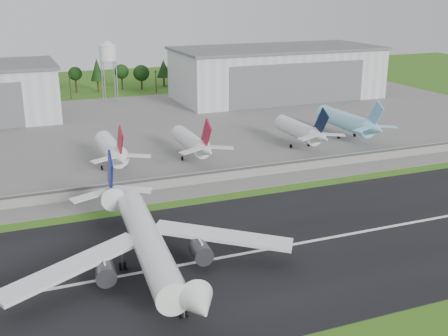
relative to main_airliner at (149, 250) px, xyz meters
name	(u,v)px	position (x,y,z in m)	size (l,w,h in m)	color
ground	(316,265)	(31.50, -9.56, -4.89)	(600.00, 600.00, 0.00)	#1F5714
runway	(292,245)	(31.50, 0.44, -4.84)	(320.00, 60.00, 0.10)	black
runway_centerline	(292,245)	(31.50, 0.44, -4.78)	(220.00, 1.00, 0.02)	white
apron	(156,131)	(31.50, 110.44, -4.84)	(320.00, 150.00, 0.10)	slate
blast_fence	(217,176)	(31.50, 45.42, -3.09)	(240.00, 0.61, 3.50)	gray
hangar_east	(277,72)	(106.50, 155.35, 7.73)	(102.00, 47.00, 25.20)	silver
water_tower	(108,51)	(26.50, 175.44, 19.66)	(8.40, 8.40, 29.40)	#99999E
utility_poles	(115,96)	(31.50, 190.44, -4.89)	(230.00, 3.00, 12.00)	black
treeline	(109,91)	(31.50, 205.44, -4.89)	(320.00, 16.00, 22.00)	black
main_airliner	(149,250)	(0.00, 0.00, 0.00)	(57.14, 59.25, 18.17)	white
parked_jet_red_a	(113,150)	(6.42, 67.00, 1.32)	(7.36, 31.29, 16.73)	white
parked_jet_red_b	(194,143)	(32.11, 66.96, 1.09)	(7.36, 31.29, 16.47)	silver
parked_jet_navy	(303,131)	(71.51, 67.00, 1.29)	(7.36, 31.29, 16.70)	silver
parked_jet_skyblue	(350,122)	(94.01, 72.03, 1.48)	(7.36, 37.29, 16.95)	#89D1EC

